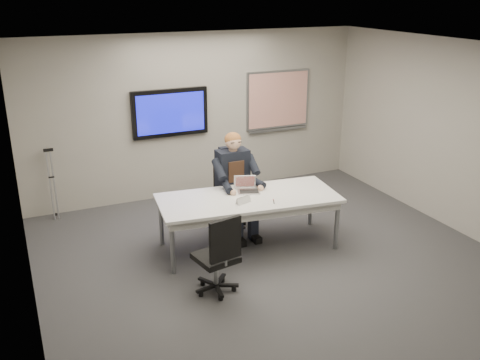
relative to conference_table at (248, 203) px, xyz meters
name	(u,v)px	position (x,y,z in m)	size (l,w,h in m)	color
floor	(277,265)	(0.12, -0.65, -0.68)	(6.00, 6.00, 0.02)	#38383B
ceiling	(283,50)	(0.12, -0.65, 2.12)	(6.00, 6.00, 0.02)	white
wall_back	(197,115)	(0.12, 2.35, 0.72)	(6.00, 0.02, 2.80)	#9D988D
wall_front	(466,279)	(0.12, -3.65, 0.72)	(6.00, 0.02, 2.80)	#9D988D
wall_left	(21,203)	(-2.88, -0.65, 0.72)	(0.02, 6.00, 2.80)	#9D988D
wall_right	(462,139)	(3.12, -0.65, 0.72)	(0.02, 6.00, 2.80)	#9D988D
conference_table	(248,203)	(0.00, 0.00, 0.00)	(2.58, 1.31, 0.76)	white
tv_display	(170,113)	(-0.38, 2.29, 0.82)	(1.30, 0.09, 0.80)	black
whiteboard	(278,101)	(1.67, 2.32, 0.85)	(1.25, 0.08, 1.10)	gray
office_chair_far	(231,207)	(0.05, 0.73, -0.36)	(0.50, 0.50, 1.00)	black
office_chair_near	(218,269)	(-0.84, -0.95, -0.35)	(0.57, 0.57, 1.03)	black
seated_person	(238,195)	(0.05, 0.47, -0.06)	(0.47, 0.81, 1.52)	#1E2232
crutch	(52,182)	(-2.38, 2.18, -0.07)	(0.16, 0.23, 1.20)	#AFB1B7
laptop	(247,187)	(0.08, 0.21, 0.14)	(0.36, 0.38, 0.22)	silver
name_tent	(243,200)	(-0.15, -0.17, 0.13)	(0.23, 0.06, 0.09)	silver
pen	(274,201)	(0.23, -0.31, 0.09)	(0.01, 0.01, 0.15)	black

